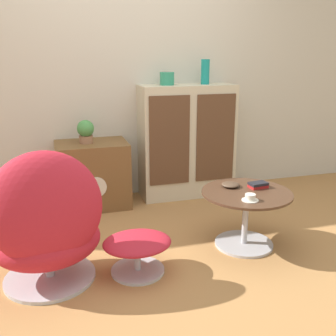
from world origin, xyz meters
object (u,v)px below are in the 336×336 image
at_px(tv_console, 93,175).
at_px(teacup, 250,198).
at_px(ottoman, 137,247).
at_px(egg_chair, 46,226).
at_px(vase_leftmost, 167,79).
at_px(sideboard, 187,141).
at_px(bowl, 231,185).
at_px(book_stack, 258,185).
at_px(potted_plant, 86,131).
at_px(coffee_table, 246,210).
at_px(vase_inner_left, 205,72).

xyz_separation_m(tv_console, teacup, (0.94, -1.33, 0.14)).
bearing_deg(ottoman, egg_chair, 178.10).
bearing_deg(egg_chair, vase_leftmost, 48.93).
bearing_deg(sideboard, vase_leftmost, 178.92).
bearing_deg(vase_leftmost, bowl, -80.09).
xyz_separation_m(egg_chair, book_stack, (1.55, 0.18, 0.05)).
xyz_separation_m(sideboard, potted_plant, (-1.00, -0.05, 0.17)).
distance_m(egg_chair, bowl, 1.38).
distance_m(tv_console, book_stack, 1.59).
bearing_deg(coffee_table, vase_inner_left, 83.85).
bearing_deg(potted_plant, sideboard, 2.83).
distance_m(vase_leftmost, teacup, 1.58).
bearing_deg(potted_plant, tv_console, -0.61).
distance_m(tv_console, coffee_table, 1.54).
bearing_deg(teacup, vase_leftmost, 97.95).
height_order(tv_console, teacup, tv_console).
xyz_separation_m(egg_chair, coffee_table, (1.42, 0.13, -0.12)).
bearing_deg(coffee_table, ottoman, -170.40).
xyz_separation_m(potted_plant, teacup, (0.99, -1.33, -0.28)).
bearing_deg(tv_console, coffee_table, -48.93).
distance_m(vase_leftmost, vase_inner_left, 0.39).
xyz_separation_m(book_stack, bowl, (-0.19, 0.08, -0.00)).
bearing_deg(book_stack, bowl, 157.85).
bearing_deg(potted_plant, egg_chair, -106.18).
relative_size(vase_leftmost, potted_plant, 0.65).
bearing_deg(bowl, sideboard, 89.11).
bearing_deg(potted_plant, vase_leftmost, 3.84).
bearing_deg(ottoman, potted_plant, 98.15).
bearing_deg(bowl, vase_inner_left, 79.48).
xyz_separation_m(sideboard, egg_chair, (-1.37, -1.33, -0.16)).
xyz_separation_m(coffee_table, book_stack, (0.12, 0.06, 0.17)).
bearing_deg(bowl, tv_console, 132.52).
distance_m(ottoman, vase_leftmost, 1.79).
height_order(tv_console, coffee_table, tv_console).
xyz_separation_m(teacup, bowl, (-0.00, 0.31, -0.00)).
relative_size(egg_chair, bowl, 6.65).
xyz_separation_m(tv_console, vase_leftmost, (0.75, 0.05, 0.87)).
relative_size(sideboard, ottoman, 2.45).
bearing_deg(sideboard, bowl, -90.89).
bearing_deg(vase_leftmost, potted_plant, -176.16).
height_order(tv_console, egg_chair, egg_chair).
relative_size(teacup, book_stack, 0.79).
bearing_deg(book_stack, sideboard, 98.66).
distance_m(coffee_table, vase_inner_left, 1.55).
bearing_deg(egg_chair, ottoman, -1.90).
bearing_deg(vase_leftmost, tv_console, -175.90).
xyz_separation_m(vase_inner_left, bowl, (-0.20, -1.08, -0.79)).
height_order(sideboard, vase_inner_left, vase_inner_left).
relative_size(tv_console, potted_plant, 3.10).
height_order(sideboard, vase_leftmost, vase_leftmost).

